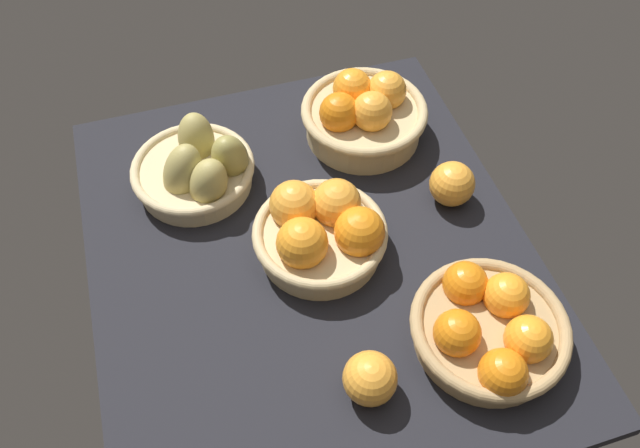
# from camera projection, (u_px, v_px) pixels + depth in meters

# --- Properties ---
(market_tray) EXTENTS (0.84, 0.72, 0.03)m
(market_tray) POSITION_uv_depth(u_px,v_px,m) (311.00, 256.00, 1.06)
(market_tray) COLOR black
(market_tray) RESTS_ON ground
(basket_far_right) EXTENTS (0.23, 0.23, 0.09)m
(basket_far_right) POSITION_uv_depth(u_px,v_px,m) (489.00, 328.00, 0.92)
(basket_far_right) COLOR tan
(basket_far_right) RESTS_ON market_tray
(basket_center) EXTENTS (0.22, 0.22, 0.11)m
(basket_center) POSITION_uv_depth(u_px,v_px,m) (321.00, 230.00, 1.02)
(basket_center) COLOR tan
(basket_center) RESTS_ON market_tray
(basket_far_left) EXTENTS (0.24, 0.24, 0.12)m
(basket_far_left) POSITION_uv_depth(u_px,v_px,m) (363.00, 114.00, 1.18)
(basket_far_left) COLOR tan
(basket_far_left) RESTS_ON market_tray
(basket_near_left_pears) EXTENTS (0.22, 0.23, 0.13)m
(basket_near_left_pears) POSITION_uv_depth(u_px,v_px,m) (198.00, 169.00, 1.11)
(basket_near_left_pears) COLOR #D3BC8C
(basket_near_left_pears) RESTS_ON market_tray
(loose_orange_front_gap) EXTENTS (0.08, 0.08, 0.08)m
(loose_orange_front_gap) POSITION_uv_depth(u_px,v_px,m) (370.00, 378.00, 0.87)
(loose_orange_front_gap) COLOR #F49E33
(loose_orange_front_gap) RESTS_ON market_tray
(loose_orange_back_gap) EXTENTS (0.08, 0.08, 0.08)m
(loose_orange_back_gap) POSITION_uv_depth(u_px,v_px,m) (452.00, 184.00, 1.09)
(loose_orange_back_gap) COLOR #F49E33
(loose_orange_back_gap) RESTS_ON market_tray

